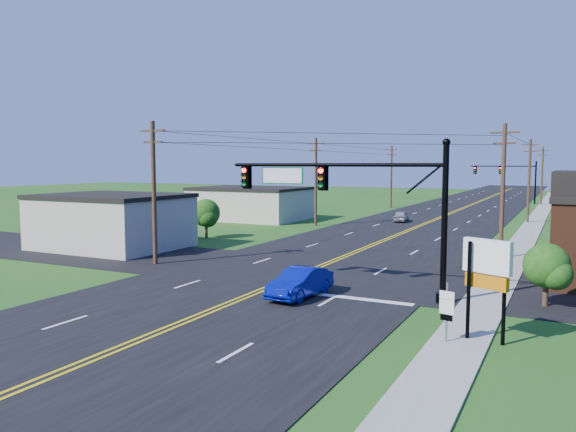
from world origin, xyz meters
The scene contains 21 objects.
ground centered at (0.00, 0.00, 0.00)m, with size 260.00×260.00×0.00m, color #1F4F16.
road_main centered at (0.00, 50.00, 0.02)m, with size 16.00×220.00×0.04m, color black.
road_cross centered at (0.00, 12.00, 0.02)m, with size 70.00×10.00×0.04m, color black.
sidewalk centered at (10.50, 40.00, 0.04)m, with size 2.00×160.00×0.08m, color gray.
signal_mast_main centered at (4.34, 8.00, 4.75)m, with size 11.30×0.60×7.48m.
signal_mast_far centered at (4.44, 80.00, 4.55)m, with size 10.98×0.60×7.48m.
cream_bldg_near centered at (-17.00, 14.00, 2.06)m, with size 10.20×8.20×4.10m.
cream_bldg_far centered at (-19.00, 38.00, 1.86)m, with size 12.20×9.20×3.70m.
utility_pole_left_a centered at (-9.50, 10.00, 4.72)m, with size 1.80×0.28×9.00m.
utility_pole_left_b centered at (-9.50, 35.00, 4.72)m, with size 1.80×0.28×9.00m.
utility_pole_left_c centered at (-9.50, 62.00, 4.72)m, with size 1.80×0.28×9.00m.
utility_pole_right_a centered at (9.80, 22.00, 4.72)m, with size 1.80×0.28×9.00m.
utility_pole_right_b centered at (9.80, 48.00, 4.72)m, with size 1.80×0.28×9.00m.
utility_pole_right_c centered at (9.80, 78.00, 4.72)m, with size 1.80×0.28×9.00m.
shrub_corner centered at (13.00, 9.50, 1.85)m, with size 2.00×2.00×2.86m.
tree_left centered at (-14.00, 22.00, 2.16)m, with size 2.40×2.40×3.37m.
blue_car centered at (2.50, 6.16, 0.69)m, with size 1.46×4.18×1.38m, color #071198.
distant_car centered at (-2.65, 42.67, 0.59)m, with size 1.40×3.48×1.19m, color #B4B3B8.
route_sign centered at (10.08, 2.24, 1.27)m, with size 0.54×0.15×2.19m.
stop_sign centered at (13.00, 13.47, 1.73)m, with size 0.84×0.24×2.40m.
pylon_sign centered at (11.29, 3.00, 2.71)m, with size 1.75×0.97×3.71m.
Camera 1 is at (13.79, -17.56, 6.34)m, focal length 35.00 mm.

